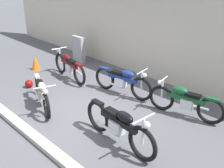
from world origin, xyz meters
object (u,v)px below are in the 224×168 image
at_px(motorcycle_maroon, 69,66).
at_px(motorcycle_green, 185,101).
at_px(motorcycle_cream, 42,93).
at_px(helmet, 29,84).
at_px(motorcycle_blue, 123,81).
at_px(stone_marker, 79,49).
at_px(motorcycle_black, 119,126).
at_px(traffic_cone, 35,63).

xyz_separation_m(motorcycle_maroon, motorcycle_green, (4.21, 0.58, -0.02)).
relative_size(motorcycle_cream, motorcycle_green, 0.95).
height_order(helmet, motorcycle_green, motorcycle_green).
relative_size(motorcycle_maroon, motorcycle_green, 1.05).
bearing_deg(helmet, motorcycle_blue, 35.62).
bearing_deg(motorcycle_maroon, motorcycle_blue, -161.85).
distance_m(stone_marker, motorcycle_maroon, 1.82).
bearing_deg(motorcycle_black, helmet, -177.86).
xyz_separation_m(helmet, motorcycle_maroon, (0.30, 1.41, 0.33)).
bearing_deg(motorcycle_black, motorcycle_blue, 135.04).
xyz_separation_m(stone_marker, motorcycle_green, (5.42, -0.79, -0.08)).
bearing_deg(traffic_cone, motorcycle_maroon, 14.22).
xyz_separation_m(motorcycle_black, motorcycle_green, (0.35, 2.09, -0.04)).
xyz_separation_m(stone_marker, helmet, (0.91, -2.78, -0.39)).
distance_m(helmet, traffic_cone, 1.65).
bearing_deg(motorcycle_cream, motorcycle_green, 59.76).
height_order(motorcycle_black, motorcycle_maroon, motorcycle_black).
height_order(motorcycle_blue, motorcycle_cream, motorcycle_blue).
relative_size(motorcycle_black, motorcycle_cream, 1.16).
distance_m(motorcycle_black, motorcycle_cream, 2.69).
height_order(traffic_cone, motorcycle_blue, motorcycle_blue).
height_order(motorcycle_black, motorcycle_blue, motorcycle_black).
distance_m(stone_marker, motorcycle_green, 5.47).
relative_size(traffic_cone, motorcycle_green, 0.27).
bearing_deg(traffic_cone, motorcycle_blue, 11.66).
height_order(helmet, motorcycle_blue, motorcycle_blue).
relative_size(stone_marker, motorcycle_cream, 0.55).
bearing_deg(motorcycle_maroon, traffic_cone, 22.62).
relative_size(stone_marker, motorcycle_maroon, 0.50).
bearing_deg(motorcycle_cream, traffic_cone, 175.04).
xyz_separation_m(traffic_cone, motorcycle_black, (5.47, -1.10, 0.20)).
bearing_deg(motorcycle_green, motorcycle_maroon, -4.36).
bearing_deg(motorcycle_blue, motorcycle_black, -57.06).
xyz_separation_m(stone_marker, motorcycle_black, (5.07, -2.88, -0.04)).
bearing_deg(motorcycle_green, stone_marker, -20.50).
distance_m(helmet, motorcycle_blue, 3.08).
distance_m(stone_marker, motorcycle_cream, 3.97).
relative_size(helmet, motorcycle_green, 0.13).
bearing_deg(motorcycle_blue, motorcycle_green, -2.79).
relative_size(traffic_cone, motorcycle_blue, 0.27).
xyz_separation_m(motorcycle_black, motorcycle_blue, (-1.67, 1.88, -0.03)).
bearing_deg(traffic_cone, motorcycle_cream, -26.50).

